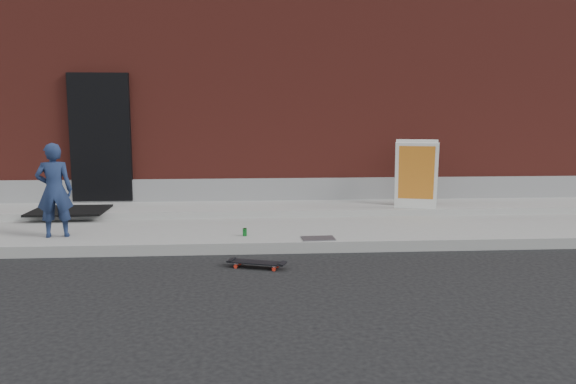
{
  "coord_description": "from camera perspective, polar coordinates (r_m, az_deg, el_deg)",
  "views": [
    {
      "loc": [
        0.02,
        -7.17,
        1.85
      ],
      "look_at": [
        0.57,
        0.8,
        0.71
      ],
      "focal_mm": 35.0,
      "sensor_mm": 36.0,
      "label": 1
    }
  ],
  "objects": [
    {
      "name": "doormat",
      "position": [
        9.75,
        -21.31,
        -1.77
      ],
      "size": [
        1.19,
        0.97,
        0.03
      ],
      "primitive_type": "cube",
      "rotation": [
        0.0,
        0.0,
        0.02
      ],
      "color": "black",
      "rests_on": "apron"
    },
    {
      "name": "soda_can",
      "position": [
        7.79,
        -4.41,
        -4.08
      ],
      "size": [
        0.07,
        0.07,
        0.11
      ],
      "primitive_type": "cylinder",
      "rotation": [
        0.0,
        0.0,
        0.25
      ],
      "color": "#177428",
      "rests_on": "sidewalk"
    },
    {
      "name": "utility_plate",
      "position": [
        7.61,
        3.09,
        -4.72
      ],
      "size": [
        0.45,
        0.31,
        0.01
      ],
      "primitive_type": "cube",
      "rotation": [
        0.0,
        0.0,
        0.06
      ],
      "color": "#57565B",
      "rests_on": "sidewalk"
    },
    {
      "name": "skateboard",
      "position": [
        6.76,
        -3.21,
        -7.2
      ],
      "size": [
        0.7,
        0.39,
        0.08
      ],
      "color": "red",
      "rests_on": "ground"
    },
    {
      "name": "apron",
      "position": [
        9.71,
        -3.99,
        -1.67
      ],
      "size": [
        20.0,
        1.2,
        0.1
      ],
      "primitive_type": "cube",
      "color": "gray",
      "rests_on": "sidewalk"
    },
    {
      "name": "ground",
      "position": [
        7.4,
        -3.99,
        -6.35
      ],
      "size": [
        80.0,
        80.0,
        0.0
      ],
      "primitive_type": "plane",
      "color": "black",
      "rests_on": "ground"
    },
    {
      "name": "sidewalk",
      "position": [
        8.85,
        -3.99,
        -3.46
      ],
      "size": [
        20.0,
        3.0,
        0.15
      ],
      "primitive_type": "cube",
      "color": "gray",
      "rests_on": "ground"
    },
    {
      "name": "child",
      "position": [
        8.25,
        -22.65,
        0.17
      ],
      "size": [
        0.52,
        0.39,
        1.29
      ],
      "primitive_type": "imported",
      "rotation": [
        0.0,
        0.0,
        3.33
      ],
      "color": "#1A2749",
      "rests_on": "sidewalk"
    },
    {
      "name": "pizza_sign",
      "position": [
        9.64,
        12.88,
        1.82
      ],
      "size": [
        0.88,
        0.97,
        1.15
      ],
      "color": "white",
      "rests_on": "apron"
    },
    {
      "name": "building",
      "position": [
        14.18,
        -4.08,
        10.73
      ],
      "size": [
        20.0,
        8.1,
        5.0
      ],
      "color": "maroon",
      "rests_on": "ground"
    }
  ]
}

